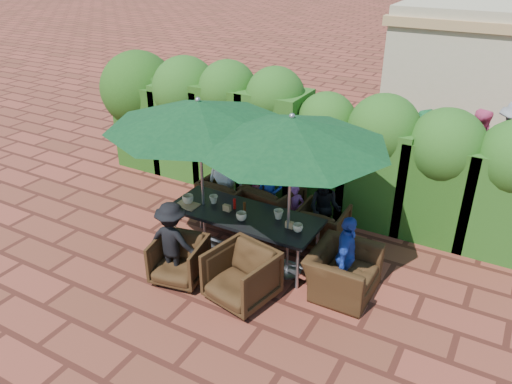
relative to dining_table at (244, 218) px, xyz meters
The scene contains 31 objects.
ground 0.70m from the dining_table, 119.58° to the right, with size 80.00×80.00×0.00m, color brown.
dining_table is the anchor object (origin of this frame).
umbrella_left 1.69m from the dining_table, behind, with size 2.72×2.72×2.46m.
umbrella_right 1.72m from the dining_table, ahead, with size 2.68×2.68×2.46m.
chair_far_left 1.23m from the dining_table, 133.23° to the left, with size 0.84×0.79×0.86m, color black.
chair_far_mid 1.06m from the dining_table, 93.12° to the left, with size 0.84×0.79×0.87m, color black.
chair_far_right 1.32m from the dining_table, 44.15° to the left, with size 0.73×0.68×0.75m, color black.
chair_near_left 1.15m from the dining_table, 117.44° to the right, with size 0.71×0.66×0.73m, color black.
chair_near_right 1.09m from the dining_table, 61.59° to the right, with size 0.81×0.76×0.83m, color black.
chair_end_right 1.66m from the dining_table, ahead, with size 0.99×0.64×0.86m, color black.
adult_far_left 1.27m from the dining_table, 134.86° to the left, with size 0.68×0.40×1.37m, color white.
adult_far_mid 0.96m from the dining_table, 94.23° to the left, with size 0.43×0.35×1.20m, color #1F3EAA.
adult_far_right 1.37m from the dining_table, 49.60° to the left, with size 0.54×0.33×1.13m, color black.
adult_near_left 1.15m from the dining_table, 122.37° to the right, with size 0.78×0.36×1.21m, color black.
adult_end_right 1.67m from the dining_table, ahead, with size 0.70×0.35×1.20m, color #1F3EAA.
child_left 1.06m from the dining_table, 111.47° to the left, with size 0.32×0.26×0.88m, color #E6518B.
child_right 1.10m from the dining_table, 69.61° to the left, with size 0.31×0.26×0.87m, color #AE53B4.
pedestrian_a 4.30m from the dining_table, 66.14° to the left, with size 1.46×0.52×1.57m, color #278F4B.
pedestrian_b 4.95m from the dining_table, 57.52° to the left, with size 0.79×0.48×1.65m, color #E6518B.
pedestrian_c 5.28m from the dining_table, 51.36° to the left, with size 1.23×0.56×1.91m, color gray.
cup_a 0.95m from the dining_table, behind, with size 0.18×0.18×0.14m, color beige.
cup_b 0.61m from the dining_table, behind, with size 0.13×0.13×0.13m, color beige.
cup_c 0.24m from the dining_table, 70.60° to the right, with size 0.16×0.16×0.13m, color beige.
cup_d 0.55m from the dining_table, 13.76° to the left, with size 0.15×0.15×0.14m, color beige.
cup_e 0.93m from the dining_table, ahead, with size 0.15×0.15×0.12m, color beige.
ketchup_bottle 0.27m from the dining_table, 163.02° to the left, with size 0.04×0.04×0.17m, color #B20C0A.
sauce_bottle 0.17m from the dining_table, 110.64° to the left, with size 0.04×0.04×0.17m, color #4C230C.
serving_tray 0.93m from the dining_table, 166.36° to the right, with size 0.35×0.25×0.02m, color #AE8154.
number_block_left 0.30m from the dining_table, 168.55° to the right, with size 0.12×0.06×0.10m, color tan.
number_block_right 0.79m from the dining_table, ahead, with size 0.12×0.06×0.10m, color tan.
hedge_wall 2.25m from the dining_table, 96.19° to the left, with size 9.10×1.60×2.48m.
Camera 1 is at (3.46, -5.43, 4.46)m, focal length 35.00 mm.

